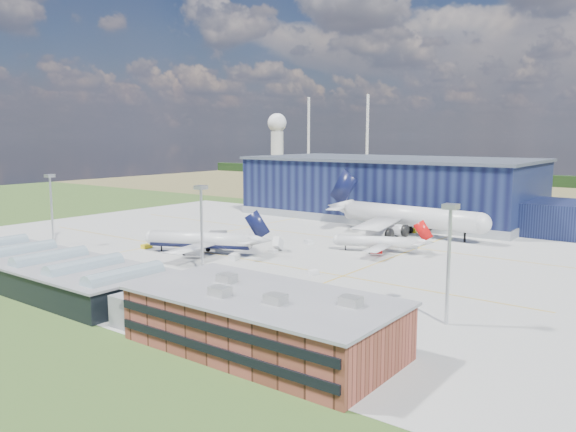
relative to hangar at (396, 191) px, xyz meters
The scene contains 25 objects.
ground 95.56m from the hangar, 91.70° to the right, with size 600.00×600.00×0.00m, color #32501E.
apron 85.64m from the hangar, 91.90° to the right, with size 220.00×160.00×0.08m.
farmland 125.76m from the hangar, 91.29° to the left, with size 600.00×220.00×0.01m, color olive.
treeline 205.36m from the hangar, 90.78° to the left, with size 600.00×8.00×8.00m, color black.
horizon_dressing 279.32m from the hangar, 134.20° to the left, with size 440.20×18.00×70.00m.
hangar is the anchor object (origin of this frame).
ops_building 163.51m from the hangar, 71.37° to the right, with size 46.00×23.00×10.90m.
glass_concourse 155.28m from the hangar, 93.42° to the right, with size 78.00×23.00×8.60m.
light_mast_west 139.77m from the hangar, 116.71° to the right, with size 2.60×2.60×23.00m.
light_mast_center 125.07m from the hangar, 86.70° to the right, with size 2.60×2.60×23.00m.
light_mast_east 144.23m from the hangar, 59.95° to the right, with size 2.60×2.60×23.00m.
airliner_navy 107.59m from the hangar, 96.42° to the right, with size 41.00×40.10×13.37m, color silver, non-canonical shape.
airliner_red 78.96m from the hangar, 67.71° to the right, with size 31.16×30.48×10.16m, color silver, non-canonical shape.
airliner_widebody 47.11m from the hangar, 57.68° to the right, with size 66.70×65.25×21.75m, color silver, non-canonical shape.
gse_tug_a 116.47m from the hangar, 105.72° to the right, with size 2.00×3.27×1.36m, color yellow.
gse_tug_b 102.67m from the hangar, 109.22° to the right, with size 1.98×2.97×1.29m, color yellow.
gse_van_a 129.47m from the hangar, 82.85° to the right, with size 2.70×6.20×2.70m, color silver.
gse_cart_a 112.71m from the hangar, 74.38° to the right, with size 1.86×2.79×1.21m, color silver.
gse_van_b 108.01m from the hangar, 88.71° to the right, with size 1.92×4.19×1.92m, color silver.
gse_tug_c 42.08m from the hangar, 53.82° to the right, with size 2.05×3.28×1.44m, color yellow.
gse_cart_b 76.13m from the hangar, 85.48° to the right, with size 2.20×3.29×1.43m, color silver.
gse_van_c 145.91m from the hangar, 75.35° to the right, with size 2.44×5.09×2.44m, color silver.
airstair 90.77m from the hangar, 86.95° to the right, with size 1.97×4.92×3.15m, color silver.
car_a 144.85m from the hangar, 81.38° to the right, with size 1.49×3.71×1.26m, color #99999E.
car_b 132.59m from the hangar, 63.83° to the right, with size 1.43×4.09×1.35m, color #99999E.
Camera 1 is at (112.47, -129.47, 35.26)m, focal length 35.00 mm.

